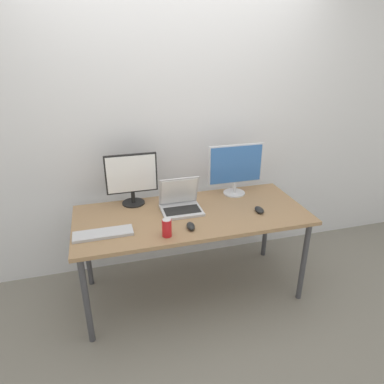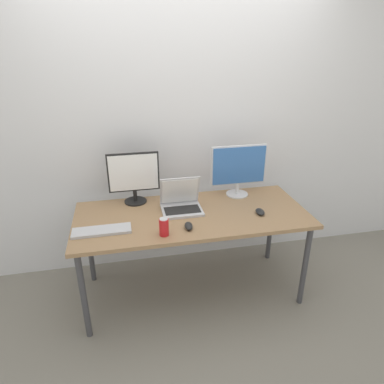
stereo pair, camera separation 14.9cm
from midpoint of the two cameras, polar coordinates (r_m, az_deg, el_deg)
name	(u,v)px [view 1 (the left image)]	position (r m, az deg, el deg)	size (l,w,h in m)	color
ground_plane	(192,290)	(3.05, -1.45, -16.05)	(16.00, 16.00, 0.00)	gray
wall_back	(173,125)	(2.99, -4.56, 11.13)	(7.00, 0.08, 2.60)	silver
work_desk	(192,220)	(2.66, -1.60, -4.73)	(1.78, 0.77, 0.74)	#424247
monitor_left	(132,177)	(2.75, -11.56, 2.39)	(0.41, 0.18, 0.42)	black
monitor_center	(236,167)	(2.89, 5.81, 4.08)	(0.47, 0.19, 0.44)	silver
laptop_silver	(180,203)	(2.67, -3.53, -1.84)	(0.31, 0.26, 0.26)	#B7B7BC
keyboard_main	(103,234)	(2.45, -16.30, -6.70)	(0.40, 0.13, 0.02)	#B2B2B7
mouse_by_keyboard	(259,210)	(2.69, 9.59, -2.97)	(0.06, 0.11, 0.03)	black
mouse_by_laptop	(191,226)	(2.42, -1.99, -5.73)	(0.06, 0.11, 0.04)	black
soda_can_near_keyboard	(167,228)	(2.33, -6.05, -5.97)	(0.07, 0.07, 0.13)	red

